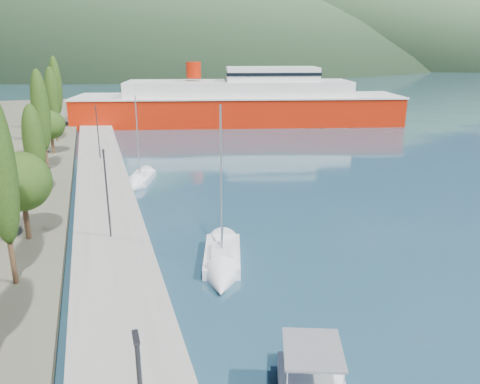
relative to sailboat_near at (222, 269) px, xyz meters
name	(u,v)px	position (x,y,z in m)	size (l,w,h in m)	color
ground	(125,96)	(2.76, 111.02, -0.30)	(1400.00, 1400.00, 0.00)	#214254
quay	(105,196)	(-6.24, 17.02, 0.10)	(5.00, 88.00, 0.80)	gray
tree_row	(38,130)	(-11.62, 21.49, 5.68)	(3.98, 61.87, 11.26)	#47301E
lamp_posts	(106,187)	(-6.24, 7.19, 3.78)	(0.15, 46.84, 6.06)	#2D2D33
sailboat_near	(222,269)	(0.00, 0.00, 0.00)	(4.38, 8.00, 11.01)	silver
sailboat_mid	(137,183)	(-3.00, 20.84, -0.02)	(4.19, 6.81, 9.55)	silver
ferry	(240,104)	(18.65, 55.06, 3.14)	(58.19, 25.60, 11.31)	#B41A05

